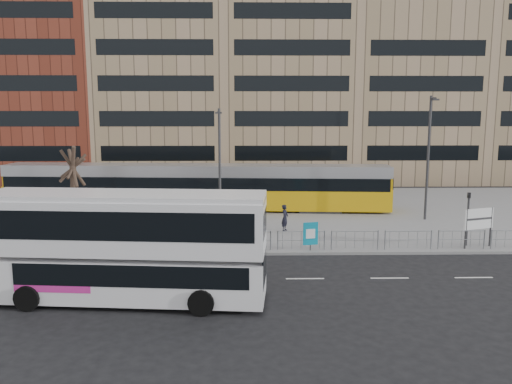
{
  "coord_description": "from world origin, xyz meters",
  "views": [
    {
      "loc": [
        -0.75,
        -26.44,
        7.62
      ],
      "look_at": [
        -0.11,
        6.0,
        2.58
      ],
      "focal_mm": 35.0,
      "sensor_mm": 36.0,
      "label": 1
    }
  ],
  "objects_px": {
    "double_decker_bus": "(126,243)",
    "lamp_post_west": "(220,161)",
    "traffic_light_west": "(183,216)",
    "pedestrian": "(285,218)",
    "ad_panel": "(311,234)",
    "tram": "(196,187)",
    "lamp_post_east": "(429,153)",
    "traffic_light_east": "(468,212)",
    "station_sign": "(479,221)",
    "bare_tree": "(71,144)"
  },
  "relations": [
    {
      "from": "lamp_post_west",
      "to": "tram",
      "type": "bearing_deg",
      "value": 113.65
    },
    {
      "from": "traffic_light_east",
      "to": "bare_tree",
      "type": "xyz_separation_m",
      "value": [
        -24.61,
        6.61,
        3.5
      ]
    },
    {
      "from": "traffic_light_west",
      "to": "pedestrian",
      "type": "bearing_deg",
      "value": 14.01
    },
    {
      "from": "pedestrian",
      "to": "lamp_post_west",
      "type": "bearing_deg",
      "value": 81.55
    },
    {
      "from": "traffic_light_east",
      "to": "double_decker_bus",
      "type": "bearing_deg",
      "value": -156.28
    },
    {
      "from": "traffic_light_west",
      "to": "bare_tree",
      "type": "xyz_separation_m",
      "value": [
        -8.43,
        7.39,
        3.5
      ]
    },
    {
      "from": "tram",
      "to": "bare_tree",
      "type": "xyz_separation_m",
      "value": [
        -7.95,
        -4.89,
        3.69
      ]
    },
    {
      "from": "ad_panel",
      "to": "traffic_light_west",
      "type": "distance_m",
      "value": 7.13
    },
    {
      "from": "pedestrian",
      "to": "tram",
      "type": "bearing_deg",
      "value": 64.31
    },
    {
      "from": "traffic_light_west",
      "to": "lamp_post_west",
      "type": "distance_m",
      "value": 7.94
    },
    {
      "from": "pedestrian",
      "to": "traffic_light_east",
      "type": "height_order",
      "value": "traffic_light_east"
    },
    {
      "from": "double_decker_bus",
      "to": "pedestrian",
      "type": "height_order",
      "value": "double_decker_bus"
    },
    {
      "from": "ad_panel",
      "to": "bare_tree",
      "type": "distance_m",
      "value": 17.79
    },
    {
      "from": "ad_panel",
      "to": "traffic_light_east",
      "type": "xyz_separation_m",
      "value": [
        9.13,
        0.89,
        1.04
      ]
    },
    {
      "from": "double_decker_bus",
      "to": "traffic_light_east",
      "type": "bearing_deg",
      "value": 29.39
    },
    {
      "from": "station_sign",
      "to": "bare_tree",
      "type": "bearing_deg",
      "value": 146.01
    },
    {
      "from": "pedestrian",
      "to": "lamp_post_west",
      "type": "distance_m",
      "value": 6.19
    },
    {
      "from": "double_decker_bus",
      "to": "pedestrian",
      "type": "xyz_separation_m",
      "value": [
        7.4,
        11.79,
        -1.43
      ]
    },
    {
      "from": "double_decker_bus",
      "to": "ad_panel",
      "type": "xyz_separation_m",
      "value": [
        8.45,
        7.04,
        -1.36
      ]
    },
    {
      "from": "pedestrian",
      "to": "traffic_light_west",
      "type": "height_order",
      "value": "traffic_light_west"
    },
    {
      "from": "ad_panel",
      "to": "lamp_post_west",
      "type": "height_order",
      "value": "lamp_post_west"
    },
    {
      "from": "traffic_light_east",
      "to": "station_sign",
      "type": "bearing_deg",
      "value": -44.63
    },
    {
      "from": "double_decker_bus",
      "to": "traffic_light_west",
      "type": "height_order",
      "value": "double_decker_bus"
    },
    {
      "from": "double_decker_bus",
      "to": "pedestrian",
      "type": "relative_size",
      "value": 6.68
    },
    {
      "from": "tram",
      "to": "pedestrian",
      "type": "relative_size",
      "value": 17.67
    },
    {
      "from": "lamp_post_west",
      "to": "ad_panel",
      "type": "bearing_deg",
      "value": -54.32
    },
    {
      "from": "double_decker_bus",
      "to": "lamp_post_east",
      "type": "height_order",
      "value": "lamp_post_east"
    },
    {
      "from": "traffic_light_east",
      "to": "lamp_post_west",
      "type": "distance_m",
      "value": 16.13
    },
    {
      "from": "lamp_post_east",
      "to": "traffic_light_east",
      "type": "bearing_deg",
      "value": -91.56
    },
    {
      "from": "tram",
      "to": "ad_panel",
      "type": "relative_size",
      "value": 19.12
    },
    {
      "from": "lamp_post_east",
      "to": "ad_panel",
      "type": "bearing_deg",
      "value": -139.08
    },
    {
      "from": "ad_panel",
      "to": "pedestrian",
      "type": "relative_size",
      "value": 0.92
    },
    {
      "from": "pedestrian",
      "to": "traffic_light_east",
      "type": "relative_size",
      "value": 0.56
    },
    {
      "from": "pedestrian",
      "to": "lamp_post_west",
      "type": "xyz_separation_m",
      "value": [
        -4.33,
        2.76,
        3.46
      ]
    },
    {
      "from": "tram",
      "to": "lamp_post_west",
      "type": "height_order",
      "value": "lamp_post_west"
    },
    {
      "from": "tram",
      "to": "double_decker_bus",
      "type": "bearing_deg",
      "value": -88.55
    },
    {
      "from": "traffic_light_east",
      "to": "tram",
      "type": "bearing_deg",
      "value": 144.83
    },
    {
      "from": "double_decker_bus",
      "to": "bare_tree",
      "type": "distance_m",
      "value": 16.46
    },
    {
      "from": "traffic_light_east",
      "to": "bare_tree",
      "type": "bearing_deg",
      "value": 164.42
    },
    {
      "from": "double_decker_bus",
      "to": "lamp_post_east",
      "type": "xyz_separation_m",
      "value": [
        17.78,
        15.13,
        2.47
      ]
    },
    {
      "from": "station_sign",
      "to": "lamp_post_east",
      "type": "xyz_separation_m",
      "value": [
        -0.25,
        7.63,
        3.21
      ]
    },
    {
      "from": "double_decker_bus",
      "to": "lamp_post_west",
      "type": "relative_size",
      "value": 1.46
    },
    {
      "from": "double_decker_bus",
      "to": "traffic_light_west",
      "type": "bearing_deg",
      "value": 84.0
    },
    {
      "from": "ad_panel",
      "to": "bare_tree",
      "type": "height_order",
      "value": "bare_tree"
    },
    {
      "from": "double_decker_bus",
      "to": "traffic_light_west",
      "type": "relative_size",
      "value": 3.71
    },
    {
      "from": "pedestrian",
      "to": "bare_tree",
      "type": "height_order",
      "value": "bare_tree"
    },
    {
      "from": "traffic_light_west",
      "to": "lamp_post_east",
      "type": "bearing_deg",
      "value": 2.26
    },
    {
      "from": "pedestrian",
      "to": "lamp_post_west",
      "type": "height_order",
      "value": "lamp_post_west"
    },
    {
      "from": "station_sign",
      "to": "traffic_light_west",
      "type": "distance_m",
      "value": 16.64
    },
    {
      "from": "tram",
      "to": "lamp_post_west",
      "type": "bearing_deg",
      "value": -62.17
    }
  ]
}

